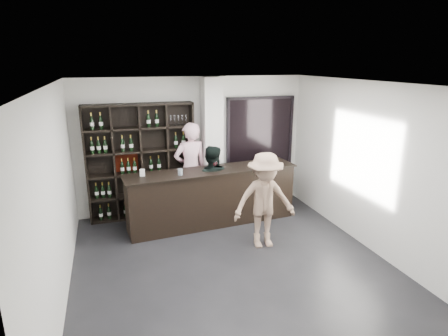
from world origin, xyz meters
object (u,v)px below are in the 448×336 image
object	(u,v)px
taster_black	(211,184)
wine_shelf	(141,162)
taster_pink	(191,169)
tasting_counter	(212,197)
customer	(265,201)

from	to	relation	value
taster_black	wine_shelf	bearing A→B (deg)	-6.98
taster_pink	taster_black	bearing A→B (deg)	109.06
taster_pink	taster_black	xyz separation A→B (m)	(0.30, -0.55, -0.20)
taster_black	tasting_counter	bearing A→B (deg)	108.04
wine_shelf	customer	size ratio (longest dim) A/B	1.39
taster_pink	taster_black	distance (m)	0.66
taster_pink	taster_black	size ratio (longest dim) A/B	1.25
tasting_counter	taster_black	bearing A→B (deg)	81.58
tasting_counter	taster_black	distance (m)	0.25
tasting_counter	wine_shelf	bearing A→B (deg)	143.15
wine_shelf	taster_black	xyz separation A→B (m)	(1.30, -0.72, -0.40)
wine_shelf	customer	xyz separation A→B (m)	(1.90, -2.02, -0.34)
wine_shelf	customer	distance (m)	2.80
wine_shelf	taster_pink	size ratio (longest dim) A/B	1.20
wine_shelf	customer	world-z (taller)	wine_shelf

